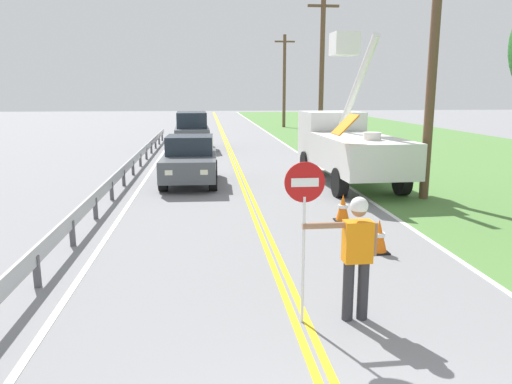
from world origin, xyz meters
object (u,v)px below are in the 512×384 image
at_px(traffic_cone_mid, 343,208).
at_px(flagger_worker, 356,251).
at_px(stop_sign_paddle, 304,207).
at_px(utility_pole_far, 284,80).
at_px(oncoming_sedan_nearest, 190,161).
at_px(traffic_cone_lead, 379,237).
at_px(utility_bucket_truck, 346,143).
at_px(utility_pole_near, 433,64).
at_px(oncoming_suv_second, 192,131).
at_px(utility_pole_mid, 322,70).

bearing_deg(traffic_cone_mid, flagger_worker, -103.94).
relative_size(flagger_worker, traffic_cone_mid, 2.61).
height_order(stop_sign_paddle, utility_pole_far, utility_pole_far).
xyz_separation_m(oncoming_sedan_nearest, utility_pole_far, (7.72, 27.36, 3.42)).
distance_m(stop_sign_paddle, traffic_cone_lead, 3.87).
bearing_deg(utility_bucket_truck, utility_pole_near, -61.93).
xyz_separation_m(utility_bucket_truck, traffic_cone_lead, (-1.57, -7.97, -1.07)).
distance_m(utility_bucket_truck, oncoming_suv_second, 12.25).
bearing_deg(utility_pole_far, utility_pole_mid, -91.41).
bearing_deg(oncoming_suv_second, utility_pole_near, -61.67).
relative_size(utility_pole_mid, traffic_cone_lead, 12.21).
distance_m(traffic_cone_lead, traffic_cone_mid, 2.52).
height_order(traffic_cone_lead, traffic_cone_mid, same).
bearing_deg(stop_sign_paddle, utility_pole_near, 55.64).
xyz_separation_m(utility_pole_mid, utility_pole_far, (0.40, 16.19, -0.21)).
height_order(flagger_worker, utility_pole_far, utility_pole_far).
relative_size(oncoming_suv_second, traffic_cone_mid, 6.65).
relative_size(utility_pole_near, traffic_cone_mid, 11.02).
relative_size(stop_sign_paddle, oncoming_sedan_nearest, 0.56).
relative_size(stop_sign_paddle, utility_bucket_truck, 0.34).
relative_size(oncoming_suv_second, utility_pole_mid, 0.54).
relative_size(oncoming_sedan_nearest, utility_pole_mid, 0.49).
bearing_deg(traffic_cone_mid, traffic_cone_lead, -88.87).
distance_m(utility_pole_near, traffic_cone_mid, 5.47).
relative_size(stop_sign_paddle, utility_pole_mid, 0.27).
xyz_separation_m(stop_sign_paddle, oncoming_sedan_nearest, (-1.90, 11.03, -0.88)).
xyz_separation_m(stop_sign_paddle, utility_bucket_truck, (3.73, 10.88, -0.30)).
xyz_separation_m(oncoming_sedan_nearest, traffic_cone_lead, (4.06, -8.13, -0.50)).
bearing_deg(oncoming_sedan_nearest, traffic_cone_mid, -54.40).
distance_m(stop_sign_paddle, utility_pole_mid, 23.02).
xyz_separation_m(oncoming_suv_second, utility_pole_near, (7.45, -13.82, 2.98)).
relative_size(oncoming_sedan_nearest, traffic_cone_lead, 5.93).
bearing_deg(utility_pole_near, oncoming_suv_second, 118.33).
relative_size(utility_bucket_truck, oncoming_suv_second, 1.48).
height_order(flagger_worker, oncoming_suv_second, oncoming_suv_second).
distance_m(utility_pole_far, traffic_cone_mid, 33.40).
bearing_deg(traffic_cone_mid, stop_sign_paddle, -111.27).
bearing_deg(flagger_worker, traffic_cone_lead, 64.26).
bearing_deg(flagger_worker, utility_pole_near, 59.61).
bearing_deg(flagger_worker, traffic_cone_mid, 76.06).
height_order(flagger_worker, traffic_cone_lead, flagger_worker).
xyz_separation_m(oncoming_suv_second, utility_pole_far, (7.91, 16.74, 3.19)).
height_order(utility_bucket_truck, utility_pole_mid, utility_pole_mid).
height_order(utility_bucket_truck, utility_pole_far, utility_pole_far).
bearing_deg(traffic_cone_mid, utility_pole_mid, 78.86).
xyz_separation_m(flagger_worker, stop_sign_paddle, (-0.77, -0.01, 0.66)).
relative_size(flagger_worker, utility_pole_near, 0.24).
relative_size(oncoming_sedan_nearest, oncoming_suv_second, 0.89).
xyz_separation_m(utility_pole_far, traffic_cone_lead, (-3.65, -35.48, -3.91)).
bearing_deg(flagger_worker, stop_sign_paddle, -178.92).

